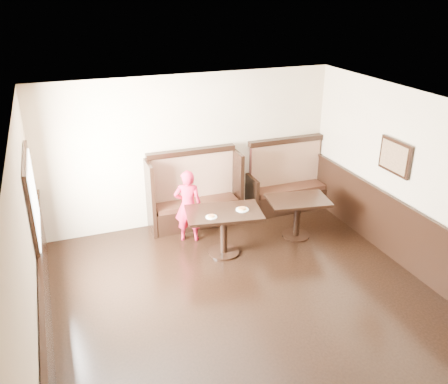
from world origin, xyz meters
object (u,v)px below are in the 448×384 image
table_neighbor (298,209)px  table_main (224,221)px  booth_neighbor (287,186)px  child (188,206)px  booth_main (194,198)px

table_neighbor → table_main: bearing=-166.6°
booth_neighbor → table_neighbor: 1.20m
booth_neighbor → child: (-2.24, -0.57, 0.18)m
booth_main → table_neighbor: (1.57, -1.14, 0.02)m
booth_neighbor → table_main: booth_neighbor is taller
booth_main → child: booth_main is taller
booth_neighbor → table_neighbor: (-0.38, -1.14, 0.07)m
table_main → table_neighbor: size_ratio=1.16×
booth_main → booth_neighbor: size_ratio=1.06×
table_neighbor → child: bearing=172.7°
child → table_neighbor: bearing=-176.5°
booth_main → table_neighbor: size_ratio=1.51×
table_main → table_neighbor: (1.44, 0.10, -0.05)m
table_main → booth_main: bearing=106.0°
table_main → child: 0.78m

